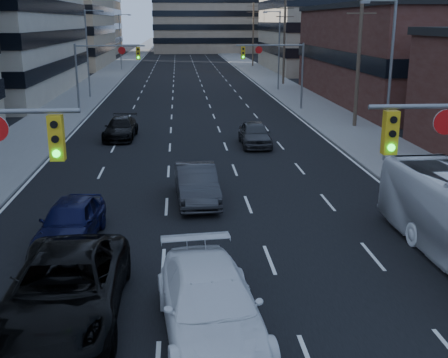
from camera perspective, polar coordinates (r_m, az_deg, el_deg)
road_surface at (r=135.68m, az=-4.22°, el=12.38°), size 18.00×300.00×0.02m
sidewalk_left at (r=136.06m, az=-9.18°, el=12.26°), size 5.00×300.00×0.15m
sidewalk_right at (r=136.26m, az=0.74°, el=12.46°), size 5.00×300.00×0.15m
office_left_far at (r=107.89m, az=-17.46°, el=15.12°), size 20.00×30.00×16.00m
storefront_right_mid at (r=60.98m, az=20.19°, el=11.65°), size 20.00×30.00×9.00m
office_right_far at (r=97.05m, az=11.41°, el=14.93°), size 22.00×28.00×14.00m
bg_block_left at (r=147.92m, az=-15.70°, el=16.00°), size 24.00×24.00×20.00m
bg_block_right at (r=139.46m, az=9.45°, el=14.77°), size 22.00×22.00×12.00m
signal_far_left at (r=50.99m, az=-12.20°, el=11.40°), size 6.09×0.33×6.00m
signal_far_right at (r=51.34m, az=5.43°, el=11.71°), size 6.09×0.33×6.00m
utility_pole_block at (r=43.60m, az=13.57°, el=12.60°), size 2.20×0.28×11.00m
utility_pole_midblock at (r=72.72m, az=6.15°, el=14.01°), size 2.20×0.28×11.00m
utility_pole_distant at (r=102.35m, az=2.98°, el=14.55°), size 2.20×0.28×11.00m
streetlight_left_mid at (r=61.20m, az=-13.58°, el=12.69°), size 2.03×0.22×9.00m
streetlight_left_far at (r=95.93m, az=-10.41°, el=13.81°), size 2.03×0.22×9.00m
streetlight_right_near at (r=32.67m, az=16.28°, el=10.22°), size 2.03×0.22×9.00m
streetlight_right_far at (r=66.51m, az=5.49°, el=13.26°), size 2.03×0.22×9.00m
black_pickup at (r=15.92m, az=-15.85°, el=-10.67°), size 3.06×6.61×1.83m
white_van at (r=14.62m, az=-1.40°, el=-12.70°), size 3.04×6.25×1.75m
sedan_blue at (r=21.26m, az=-15.33°, el=-4.16°), size 2.30×4.88×1.61m
sedan_grey_center at (r=25.11m, az=-2.81°, el=-0.51°), size 2.03×5.08×1.64m
sedan_black_far at (r=39.49m, az=-10.45°, el=5.08°), size 2.26×5.05×1.44m
sedan_grey_right at (r=36.63m, az=3.14°, el=4.62°), size 1.90×4.66×1.59m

